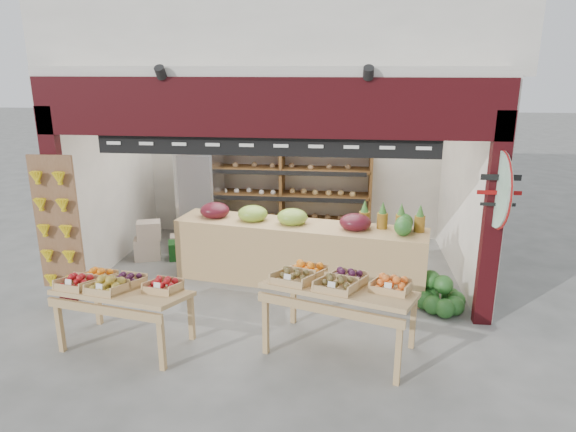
% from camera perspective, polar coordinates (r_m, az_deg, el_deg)
% --- Properties ---
extents(ground, '(60.00, 60.00, 0.00)m').
position_cam_1_polar(ground, '(7.86, -1.22, -7.04)').
color(ground, '#60615C').
rests_on(ground, ground).
extents(shop_structure, '(6.36, 5.12, 5.40)m').
position_cam_1_polar(shop_structure, '(8.85, 0.11, 21.56)').
color(shop_structure, silver).
rests_on(shop_structure, ground).
extents(banana_board, '(0.60, 0.15, 1.80)m').
position_cam_1_polar(banana_board, '(7.31, -24.32, -1.07)').
color(banana_board, brown).
rests_on(banana_board, ground).
extents(gift_sign, '(0.04, 0.93, 0.92)m').
position_cam_1_polar(gift_sign, '(6.41, 22.39, 2.72)').
color(gift_sign, silver).
rests_on(gift_sign, ground).
extents(back_shelving, '(3.23, 0.53, 1.98)m').
position_cam_1_polar(back_shelving, '(9.36, -0.67, 4.39)').
color(back_shelving, brown).
rests_on(back_shelving, ground).
extents(refrigerator, '(0.73, 0.73, 1.78)m').
position_cam_1_polar(refrigerator, '(9.27, -9.68, 2.20)').
color(refrigerator, silver).
rests_on(refrigerator, ground).
extents(cardboard_stack, '(1.04, 0.86, 0.66)m').
position_cam_1_polar(cardboard_stack, '(8.91, -13.76, -3.00)').
color(cardboard_stack, beige).
rests_on(cardboard_stack, ground).
extents(mid_counter, '(3.74, 1.34, 1.14)m').
position_cam_1_polar(mid_counter, '(7.56, 1.13, -3.92)').
color(mid_counter, tan).
rests_on(mid_counter, ground).
extents(display_table_left, '(1.53, 1.03, 0.92)m').
position_cam_1_polar(display_table_left, '(6.19, -18.39, -7.56)').
color(display_table_left, tan).
rests_on(display_table_left, ground).
extents(display_table_right, '(1.80, 1.33, 1.02)m').
position_cam_1_polar(display_table_right, '(5.77, 5.41, -7.59)').
color(display_table_right, tan).
rests_on(display_table_right, ground).
extents(watermelon_pile, '(0.67, 0.64, 0.49)m').
position_cam_1_polar(watermelon_pile, '(7.16, 16.61, -8.65)').
color(watermelon_pile, '#1F4E1A').
rests_on(watermelon_pile, ground).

